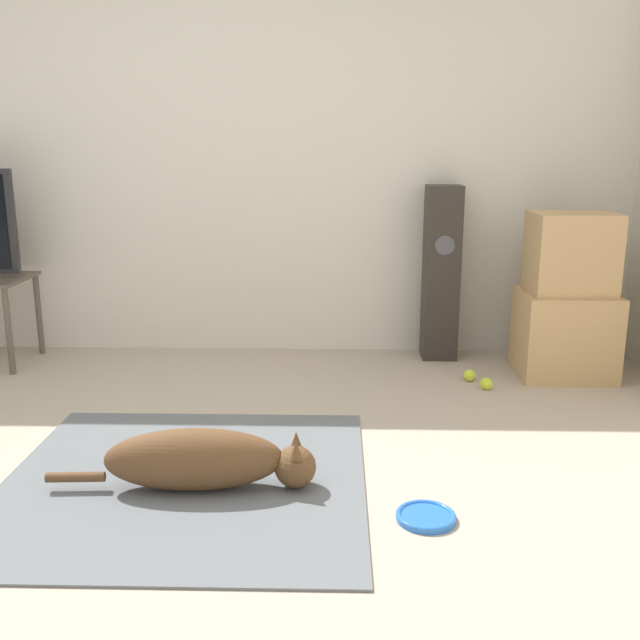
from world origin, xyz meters
TOP-DOWN VIEW (x-y plane):
  - ground_plane at (0.00, 0.00)m, footprint 12.00×12.00m
  - wall_back at (0.00, 2.10)m, footprint 8.00×0.06m
  - area_rug at (0.18, 0.19)m, footprint 1.40×1.39m
  - dog at (0.28, 0.12)m, footprint 1.01×0.24m
  - frisbee at (1.08, -0.08)m, footprint 0.21×0.21m
  - cardboard_box_lower at (2.05, 1.57)m, footprint 0.51×0.43m
  - cardboard_box_upper at (2.06, 1.58)m, footprint 0.44×0.37m
  - floor_speaker at (1.40, 1.92)m, footprint 0.21×0.21m
  - tennis_ball_by_boxes at (1.57, 1.31)m, footprint 0.07×0.07m
  - tennis_ball_near_speaker at (1.51, 1.45)m, footprint 0.07×0.07m

SIDE VIEW (x-z plane):
  - ground_plane at x=0.00m, z-range 0.00..0.00m
  - area_rug at x=0.18m, z-range 0.00..0.01m
  - frisbee at x=1.08m, z-range 0.00..0.03m
  - tennis_ball_by_boxes at x=1.57m, z-range 0.00..0.07m
  - tennis_ball_near_speaker at x=1.51m, z-range 0.00..0.07m
  - dog at x=0.28m, z-range 0.01..0.24m
  - cardboard_box_lower at x=2.05m, z-range 0.00..0.48m
  - floor_speaker at x=1.40m, z-range 0.00..1.05m
  - cardboard_box_upper at x=2.06m, z-range 0.48..0.92m
  - wall_back at x=0.00m, z-range 0.00..2.55m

